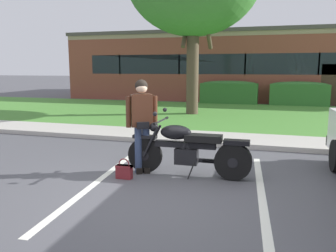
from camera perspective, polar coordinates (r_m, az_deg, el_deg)
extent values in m
plane|color=#4C4C51|center=(5.58, -0.83, -10.47)|extent=(140.00, 140.00, 0.00)
cube|color=#B7B2A8|center=(8.68, 5.86, -2.82)|extent=(60.00, 0.20, 0.12)
cube|color=#B7B2A8|center=(9.51, 6.84, -1.89)|extent=(60.00, 1.50, 0.08)
cube|color=#478433|center=(14.40, 10.33, 1.86)|extent=(60.00, 8.52, 0.06)
cube|color=silver|center=(6.20, -11.02, -8.54)|extent=(0.47, 4.40, 0.01)
cube|color=silver|center=(5.54, 15.10, -10.94)|extent=(0.47, 4.40, 0.01)
cylinder|color=black|center=(6.43, -3.77, -4.81)|extent=(0.64, 0.11, 0.64)
cylinder|color=black|center=(6.43, -3.77, -4.81)|extent=(0.18, 0.12, 0.18)
cylinder|color=black|center=(6.10, 10.63, -5.75)|extent=(0.64, 0.19, 0.64)
cylinder|color=black|center=(6.10, 10.63, -5.75)|extent=(0.18, 0.20, 0.18)
cube|color=black|center=(6.35, -3.80, -1.75)|extent=(0.44, 0.15, 0.06)
cube|color=black|center=(6.01, 11.20, -2.64)|extent=(0.44, 0.21, 0.08)
cylinder|color=black|center=(6.25, -2.86, -2.59)|extent=(0.31, 0.05, 0.58)
cylinder|color=black|center=(6.40, -2.41, -2.31)|extent=(0.31, 0.05, 0.58)
sphere|color=black|center=(6.26, -2.34, -0.15)|extent=(0.17, 0.17, 0.17)
cylinder|color=black|center=(6.20, -1.12, 0.88)|extent=(0.05, 0.72, 0.03)
cylinder|color=black|center=(5.86, -2.14, 0.37)|extent=(0.05, 0.10, 0.04)
cylinder|color=black|center=(6.54, -0.20, 1.34)|extent=(0.05, 0.10, 0.04)
sphere|color=black|center=(5.90, -2.15, 2.00)|extent=(0.08, 0.08, 0.08)
sphere|color=black|center=(6.47, -0.52, 2.67)|extent=(0.08, 0.08, 0.08)
cube|color=black|center=(6.17, 2.80, -3.12)|extent=(1.10, 0.12, 0.10)
ellipsoid|color=black|center=(6.16, 1.28, -1.03)|extent=(0.57, 0.33, 0.26)
cube|color=black|center=(6.08, 5.85, -2.00)|extent=(0.65, 0.29, 0.12)
cube|color=black|center=(6.21, 3.06, -4.94)|extent=(0.40, 0.25, 0.28)
cylinder|color=black|center=(6.18, 2.76, -3.48)|extent=(0.18, 0.12, 0.21)
cylinder|color=black|center=(6.16, 3.38, -3.52)|extent=(0.18, 0.12, 0.21)
cylinder|color=black|center=(6.30, 6.63, -5.71)|extent=(0.60, 0.09, 0.08)
cylinder|color=black|center=(6.27, 8.44, -5.82)|extent=(0.60, 0.09, 0.08)
cylinder|color=black|center=(6.09, 3.82, -7.29)|extent=(0.12, 0.12, 0.30)
cube|color=black|center=(6.49, -3.56, -7.13)|extent=(0.21, 0.26, 0.10)
cube|color=black|center=(6.48, -4.80, -7.19)|extent=(0.21, 0.26, 0.10)
cylinder|color=navy|center=(6.42, -3.62, -3.82)|extent=(0.14, 0.14, 0.86)
cylinder|color=navy|center=(6.40, -4.87, -3.87)|extent=(0.14, 0.14, 0.86)
cube|color=#4C2819|center=(6.28, -4.33, 2.56)|extent=(0.44, 0.37, 0.58)
cube|color=#4C2819|center=(6.25, -4.36, 5.01)|extent=(0.36, 0.32, 0.06)
sphere|color=beige|center=(6.24, -4.37, 6.29)|extent=(0.21, 0.21, 0.21)
sphere|color=black|center=(6.26, -4.39, 6.57)|extent=(0.23, 0.23, 0.23)
cube|color=black|center=(6.19, -4.14, 0.12)|extent=(0.24, 0.19, 0.12)
cylinder|color=#4C2819|center=(6.32, -2.16, 2.43)|extent=(0.09, 0.09, 0.56)
cylinder|color=#4C2819|center=(6.26, -6.51, 2.31)|extent=(0.09, 0.09, 0.56)
cube|color=maroon|center=(6.15, -7.19, -7.46)|extent=(0.28, 0.12, 0.24)
cube|color=maroon|center=(6.12, -7.23, -6.58)|extent=(0.28, 0.13, 0.04)
torus|color=maroon|center=(6.11, -7.22, -6.21)|extent=(0.20, 0.02, 0.20)
cylinder|color=#4C3D2D|center=(14.15, 4.03, 8.63)|extent=(0.48, 0.48, 3.39)
cylinder|color=#4C3D2D|center=(14.09, 6.60, 14.91)|extent=(0.17, 1.33, 1.20)
cylinder|color=#4C3D2D|center=(14.28, 2.82, 14.84)|extent=(0.17, 0.78, 1.14)
cube|color=#336B2D|center=(18.78, 9.96, 5.22)|extent=(2.97, 0.90, 1.10)
ellipsoid|color=#336B2D|center=(18.75, 10.01, 6.90)|extent=(2.82, 0.84, 0.28)
cube|color=#336B2D|center=(18.69, 20.64, 4.73)|extent=(2.82, 0.90, 1.10)
ellipsoid|color=#336B2D|center=(18.65, 20.74, 6.42)|extent=(2.68, 0.84, 0.28)
cube|color=brown|center=(24.84, 13.52, 9.27)|extent=(21.51, 11.08, 3.84)
cube|color=#998466|center=(19.44, 12.71, 14.62)|extent=(21.51, 0.10, 0.24)
cube|color=#4C4742|center=(24.92, 13.70, 13.91)|extent=(21.72, 11.20, 0.20)
cube|color=#1E282D|center=(19.34, 12.54, 9.88)|extent=(18.28, 0.06, 1.10)
cube|color=brown|center=(21.20, -7.89, 9.97)|extent=(0.08, 0.04, 1.20)
cube|color=brown|center=(19.95, 1.85, 10.08)|extent=(0.08, 0.04, 1.20)
cube|color=brown|center=(19.33, 12.53, 9.89)|extent=(0.08, 0.04, 1.20)
cube|color=brown|center=(19.39, 23.51, 9.33)|extent=(0.08, 0.04, 1.20)
cube|color=#473323|center=(19.51, 25.19, 6.09)|extent=(1.00, 0.08, 2.10)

